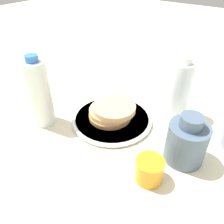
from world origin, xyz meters
TOP-DOWN VIEW (x-y plane):
  - ground_plane at (0.00, 0.00)m, footprint 4.00×4.00m
  - plate at (0.02, -0.02)m, footprint 0.25×0.25m
  - pancake_stack at (0.02, -0.02)m, footprint 0.14×0.14m
  - juice_glass at (-0.18, 0.11)m, footprint 0.07×0.07m
  - cream_jug at (-0.22, -0.00)m, footprint 0.10×0.10m
  - water_bottle_near at (0.19, 0.11)m, footprint 0.07×0.07m
  - water_bottle_mid at (-0.12, -0.17)m, footprint 0.06×0.06m

SIDE VIEW (x-z plane):
  - ground_plane at x=0.00m, z-range 0.00..0.00m
  - plate at x=0.02m, z-range 0.00..0.01m
  - juice_glass at x=-0.18m, z-range 0.00..0.06m
  - pancake_stack at x=0.02m, z-range 0.01..0.06m
  - cream_jug at x=-0.22m, z-range -0.01..0.12m
  - water_bottle_mid at x=-0.12m, z-range -0.01..0.19m
  - water_bottle_near at x=0.19m, z-range -0.01..0.21m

